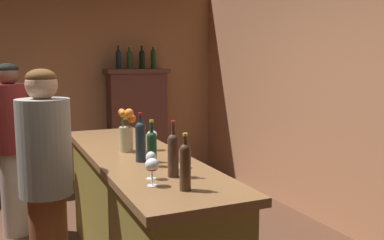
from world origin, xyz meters
TOP-DOWN VIEW (x-y plane):
  - wall_back at (0.00, 3.12)m, footprint 4.96×0.12m
  - wall_right at (2.48, 0.00)m, footprint 0.12×6.24m
  - bar_counter at (0.34, 0.01)m, footprint 0.66×2.47m
  - display_cabinet at (1.19, 2.85)m, footprint 0.89×0.37m
  - wine_bottle_pinot at (0.33, -0.37)m, footprint 0.06×0.06m
  - wine_bottle_chardonnay at (0.37, -0.66)m, footprint 0.07×0.07m
  - wine_bottle_riesling at (0.30, -0.22)m, footprint 0.07×0.07m
  - wine_bottle_syrah at (0.33, -0.93)m, footprint 0.06×0.06m
  - wine_glass_front at (0.49, 0.11)m, footprint 0.08×0.08m
  - wine_glass_mid at (0.23, -0.65)m, footprint 0.06×0.06m
  - wine_glass_rear at (0.52, -0.24)m, footprint 0.08×0.08m
  - wine_glass_spare at (0.19, -0.79)m, footprint 0.08×0.08m
  - flower_arrangement at (0.30, 0.14)m, footprint 0.13×0.14m
  - cheese_plate at (0.48, -0.48)m, footprint 0.14×0.14m
  - display_bottle_left at (0.94, 2.85)m, footprint 0.07×0.07m
  - display_bottle_midleft at (1.09, 2.85)m, footprint 0.07×0.07m
  - display_bottle_center at (1.27, 2.85)m, footprint 0.08×0.08m
  - display_bottle_midright at (1.44, 2.85)m, footprint 0.07×0.07m
  - patron_by_cabinet at (-0.49, 1.37)m, footprint 0.35×0.35m
  - patron_redhead at (-0.32, -0.21)m, footprint 0.33×0.33m

SIDE VIEW (x-z plane):
  - bar_counter at x=0.34m, z-range 0.00..1.00m
  - display_cabinet at x=1.19m, z-range 0.04..1.60m
  - patron_redhead at x=-0.32m, z-range 0.09..1.72m
  - patron_by_cabinet at x=-0.49m, z-range 0.09..1.74m
  - cheese_plate at x=0.48m, z-range 1.00..1.01m
  - wine_glass_rear at x=0.52m, z-range 1.02..1.15m
  - wine_glass_spare at x=0.19m, z-range 1.03..1.19m
  - wine_glass_mid at x=0.23m, z-range 1.03..1.20m
  - wine_glass_front at x=0.49m, z-range 1.04..1.19m
  - wine_bottle_pinot at x=0.33m, z-range 0.97..1.28m
  - wine_bottle_syrah at x=0.33m, z-range 0.98..1.29m
  - wine_bottle_chardonnay at x=0.37m, z-range 0.97..1.31m
  - wine_bottle_riesling at x=0.30m, z-range 0.98..1.32m
  - flower_arrangement at x=0.30m, z-range 0.99..1.33m
  - wall_back at x=0.00m, z-range 0.00..2.83m
  - wall_right at x=2.48m, z-range 0.00..2.83m
  - display_bottle_midleft at x=1.09m, z-range 1.55..1.86m
  - display_bottle_left at x=0.94m, z-range 1.55..1.87m
  - display_bottle_center at x=1.27m, z-range 1.55..1.87m
  - display_bottle_midright at x=1.44m, z-range 1.55..1.88m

